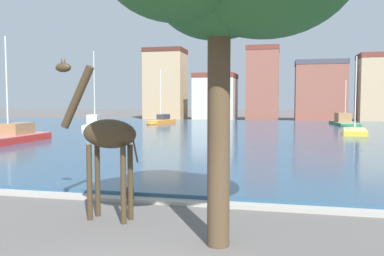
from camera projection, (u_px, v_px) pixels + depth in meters
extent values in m
cube|color=#2D5170|center=(252.00, 134.00, 39.19)|extent=(90.57, 53.47, 0.25)
cube|color=#ADA89E|center=(192.00, 203.00, 12.92)|extent=(90.57, 0.50, 0.12)
cylinder|color=#42331E|center=(90.00, 183.00, 11.21)|extent=(0.16, 0.16, 2.14)
cylinder|color=#42331E|center=(98.00, 180.00, 11.59)|extent=(0.16, 0.16, 2.14)
cylinder|color=#42331E|center=(123.00, 185.00, 10.85)|extent=(0.16, 0.16, 2.14)
cylinder|color=#42331E|center=(130.00, 182.00, 11.23)|extent=(0.16, 0.16, 2.14)
ellipsoid|color=#42331E|center=(109.00, 134.00, 11.13)|extent=(1.71, 0.81, 0.82)
cylinder|color=#42331E|center=(77.00, 97.00, 11.40)|extent=(1.14, 0.36, 1.82)
ellipsoid|color=#42331E|center=(63.00, 68.00, 11.50)|extent=(0.53, 0.33, 0.27)
cone|color=#42331E|center=(62.00, 60.00, 11.42)|extent=(0.06, 0.06, 0.16)
cone|color=#42331E|center=(65.00, 60.00, 11.55)|extent=(0.06, 0.06, 0.16)
cylinder|color=#42331E|center=(135.00, 147.00, 10.89)|extent=(0.23, 0.08, 0.86)
cube|color=orange|center=(162.00, 123.00, 55.51)|extent=(2.57, 5.95, 0.74)
ellipsoid|color=orange|center=(153.00, 124.00, 52.98)|extent=(1.78, 2.23, 0.70)
cube|color=#E2A56E|center=(162.00, 120.00, 55.48)|extent=(2.52, 5.84, 0.06)
cube|color=#333338|center=(163.00, 117.00, 55.86)|extent=(1.46, 2.18, 0.72)
cylinder|color=silver|center=(160.00, 95.00, 54.85)|extent=(0.12, 0.12, 7.00)
cylinder|color=silver|center=(164.00, 113.00, 55.96)|extent=(0.42, 2.00, 0.08)
cube|color=gold|center=(355.00, 133.00, 37.37)|extent=(2.72, 5.57, 0.69)
ellipsoid|color=gold|center=(354.00, 131.00, 39.74)|extent=(2.05, 2.10, 0.66)
cube|color=#DFCD77|center=(355.00, 129.00, 37.34)|extent=(2.66, 5.46, 0.06)
cylinder|color=silver|center=(356.00, 93.00, 37.49)|extent=(0.12, 0.12, 6.85)
cylinder|color=silver|center=(355.00, 120.00, 36.78)|extent=(0.33, 1.86, 0.08)
cube|color=red|center=(13.00, 141.00, 30.00)|extent=(2.30, 7.16, 0.75)
cube|color=#C7716E|center=(13.00, 135.00, 29.97)|extent=(2.25, 7.02, 0.06)
cube|color=#9E7047|center=(17.00, 129.00, 30.46)|extent=(1.56, 2.52, 0.87)
cylinder|color=silver|center=(7.00, 87.00, 29.20)|extent=(0.12, 0.12, 7.32)
cylinder|color=silver|center=(18.00, 123.00, 30.61)|extent=(0.13, 2.49, 0.08)
cube|color=white|center=(94.00, 127.00, 46.94)|extent=(3.80, 7.41, 0.62)
ellipsoid|color=white|center=(98.00, 125.00, 50.37)|extent=(2.19, 2.87, 0.59)
cube|color=silver|center=(94.00, 124.00, 46.92)|extent=(3.73, 7.26, 0.06)
cube|color=silver|center=(93.00, 119.00, 46.34)|extent=(1.88, 2.77, 1.10)
cylinder|color=silver|center=(94.00, 88.00, 47.17)|extent=(0.12, 0.12, 8.62)
cylinder|color=silver|center=(93.00, 117.00, 46.14)|extent=(0.86, 2.44, 0.08)
cube|color=#236B42|center=(344.00, 125.00, 52.08)|extent=(2.86, 8.29, 0.58)
ellipsoid|color=#236B42|center=(351.00, 126.00, 48.26)|extent=(2.29, 2.98, 0.55)
cube|color=gray|center=(344.00, 122.00, 52.06)|extent=(2.80, 8.13, 0.06)
cube|color=#9E7047|center=(343.00, 117.00, 52.62)|extent=(1.82, 2.95, 1.17)
cylinder|color=silver|center=(345.00, 101.00, 51.27)|extent=(0.12, 0.12, 5.46)
cylinder|color=silver|center=(343.00, 115.00, 52.80)|extent=(0.26, 2.86, 0.08)
cylinder|color=brown|center=(219.00, 140.00, 9.12)|extent=(0.52, 0.52, 4.93)
cylinder|color=#232326|center=(130.00, 195.00, 13.22)|extent=(0.24, 0.24, 0.50)
cube|color=tan|center=(165.00, 86.00, 74.37)|extent=(7.13, 5.88, 12.23)
cube|color=#51281E|center=(165.00, 51.00, 73.93)|extent=(7.27, 5.99, 0.80)
cube|color=beige|center=(216.00, 99.00, 71.60)|extent=(7.14, 7.66, 7.42)
cube|color=brown|center=(216.00, 76.00, 71.32)|extent=(7.29, 7.82, 0.80)
cube|color=#8E5142|center=(263.00, 86.00, 68.67)|extent=(5.38, 5.84, 11.85)
cube|color=brown|center=(263.00, 49.00, 68.25)|extent=(5.49, 5.96, 0.80)
cube|color=#8E5142|center=(320.00, 93.00, 67.38)|extent=(8.22, 5.53, 9.37)
cube|color=#42424C|center=(321.00, 63.00, 67.04)|extent=(8.38, 5.64, 0.80)
cube|color=tan|center=(380.00, 91.00, 63.52)|extent=(6.58, 5.53, 10.07)
cube|color=brown|center=(381.00, 56.00, 63.15)|extent=(6.72, 5.64, 0.80)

